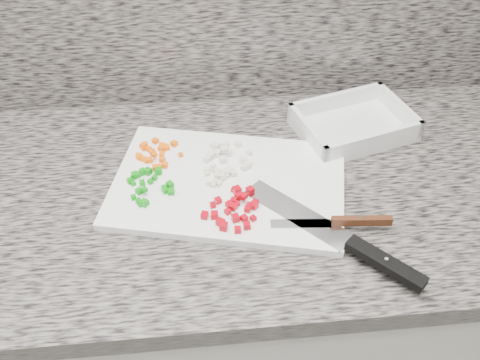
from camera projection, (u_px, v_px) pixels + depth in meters
name	position (u px, v px, depth m)	size (l,w,h in m)	color
cabinet	(184.00, 324.00, 1.34)	(3.92, 0.62, 0.86)	beige
countertop	(168.00, 196.00, 1.04)	(3.96, 0.64, 0.04)	slate
cutting_board	(229.00, 184.00, 1.02)	(0.44, 0.29, 0.01)	white
carrot_pile	(155.00, 153.00, 1.07)	(0.10, 0.10, 0.02)	#FF6505
onion_pile	(226.00, 159.00, 1.06)	(0.10, 0.11, 0.02)	silver
green_pepper_pile	(147.00, 183.00, 1.01)	(0.09, 0.10, 0.02)	#0C890E
red_pepper_pile	(235.00, 208.00, 0.96)	(0.11, 0.11, 0.02)	#B50211
garlic_pile	(217.00, 177.00, 1.02)	(0.05, 0.05, 0.01)	beige
chef_knife	(353.00, 245.00, 0.89)	(0.27, 0.28, 0.02)	silver
paring_knife	(346.00, 222.00, 0.93)	(0.21, 0.03, 0.02)	silver
tray	(353.00, 125.00, 1.15)	(0.27, 0.23, 0.05)	white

